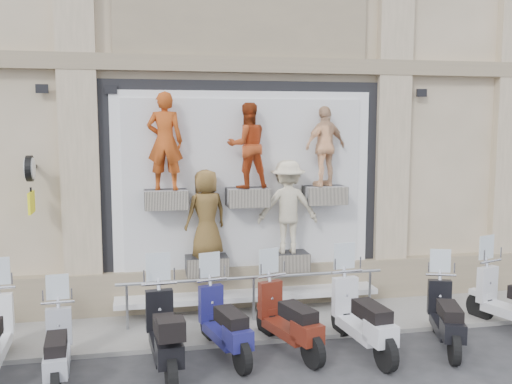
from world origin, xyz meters
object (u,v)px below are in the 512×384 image
scooter_f (288,304)px  scooter_h (446,303)px  scooter_e (224,309)px  scooter_d (164,318)px  scooter_c (57,334)px  guard_rail (254,300)px  scooter_g (363,302)px  clock_sign_bracket (30,177)px

scooter_f → scooter_h: 2.64m
scooter_e → scooter_f: scooter_f is taller
scooter_d → scooter_h: scooter_d is taller
scooter_c → scooter_f: size_ratio=0.91×
guard_rail → scooter_g: scooter_g is taller
guard_rail → scooter_f: scooter_f is taller
clock_sign_bracket → scooter_c: bearing=-73.8°
guard_rail → scooter_e: 1.58m
scooter_e → guard_rail: bearing=47.0°
scooter_e → scooter_g: bearing=-20.9°
scooter_f → guard_rail: bearing=85.7°
clock_sign_bracket → scooter_f: clock_sign_bracket is taller
scooter_h → guard_rail: bearing=168.0°
scooter_e → scooter_g: size_ratio=0.93×
guard_rail → clock_sign_bracket: bearing=173.2°
scooter_d → scooter_h: size_ratio=1.09×
scooter_d → scooter_f: 2.06m
scooter_d → scooter_f: size_ratio=1.05×
scooter_d → scooter_e: 1.04m
scooter_c → scooter_g: bearing=-2.8°
scooter_g → scooter_h: (1.45, -0.09, -0.07)m
guard_rail → scooter_c: bearing=-151.3°
guard_rail → scooter_h: (2.92, -1.73, 0.31)m
guard_rail → scooter_d: size_ratio=2.44×
guard_rail → scooter_d: scooter_d is taller
clock_sign_bracket → scooter_g: bearing=-21.4°
clock_sign_bracket → scooter_g: size_ratio=0.49×
scooter_e → scooter_d: bearing=-172.4°
scooter_c → scooter_f: bearing=2.1°
scooter_d → scooter_g: scooter_g is taller
scooter_h → scooter_f: bearing=-169.3°
scooter_g → scooter_h: size_ratio=1.10×
scooter_h → scooter_d: bearing=-161.4°
scooter_f → clock_sign_bracket: bearing=139.7°
scooter_e → scooter_h: bearing=-19.5°
scooter_f → scooter_g: 1.20m
clock_sign_bracket → scooter_c: (0.65, -2.25, -2.07)m
guard_rail → clock_sign_bracket: clock_sign_bracket is taller
guard_rail → scooter_e: size_ratio=2.60×
clock_sign_bracket → guard_rail: bearing=-6.8°
scooter_f → scooter_h: scooter_f is taller
scooter_c → scooter_g: scooter_g is taller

